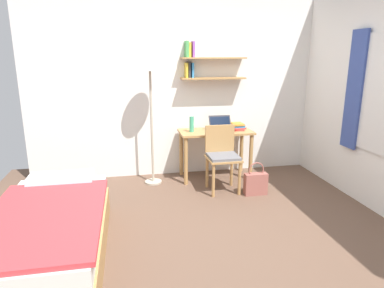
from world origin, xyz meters
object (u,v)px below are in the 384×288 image
object	(u,v)px
desk	(216,140)
desk_chair	(222,154)
laptop	(221,127)
book_stack	(238,126)
standing_lamp	(150,71)
handbag	(256,183)
bed	(49,234)
water_bottle	(192,124)

from	to	relation	value
desk	desk_chair	xyz separation A→B (m)	(-0.03, -0.48, -0.08)
laptop	book_stack	bearing A→B (deg)	1.55
desk_chair	laptop	xyz separation A→B (m)	(0.10, 0.47, 0.27)
standing_lamp	laptop	size ratio (longest dim) A/B	5.49
laptop	handbag	bearing A→B (deg)	-68.47
desk	book_stack	bearing A→B (deg)	-0.07
bed	standing_lamp	distance (m)	2.39
standing_lamp	handbag	bearing A→B (deg)	-27.78
water_bottle	book_stack	size ratio (longest dim) A/B	0.98
bed	handbag	distance (m)	2.54
bed	water_bottle	xyz separation A→B (m)	(1.61, 1.73, 0.58)
desk_chair	handbag	world-z (taller)	desk_chair
laptop	book_stack	size ratio (longest dim) A/B	1.44
standing_lamp	book_stack	distance (m)	1.49
handbag	water_bottle	bearing A→B (deg)	134.88
bed	handbag	size ratio (longest dim) A/B	4.20
desk_chair	standing_lamp	bearing A→B (deg)	154.58
laptop	water_bottle	distance (m)	0.43
desk	desk_chair	bearing A→B (deg)	-94.05
standing_lamp	water_bottle	distance (m)	0.94
laptop	handbag	world-z (taller)	laptop
desk	laptop	world-z (taller)	laptop
bed	handbag	bearing A→B (deg)	23.49
book_stack	desk	bearing A→B (deg)	179.93
standing_lamp	bed	bearing A→B (deg)	-121.83
desk_chair	handbag	xyz separation A→B (m)	(0.39, -0.25, -0.34)
bed	desk	xyz separation A→B (m)	(1.97, 1.74, 0.33)
water_bottle	bed	bearing A→B (deg)	-133.06
desk_chair	book_stack	size ratio (longest dim) A/B	3.81
water_bottle	desk_chair	bearing A→B (deg)	-55.16
laptop	water_bottle	size ratio (longest dim) A/B	1.47
desk	standing_lamp	size ratio (longest dim) A/B	0.58
desk	standing_lamp	distance (m)	1.36
desk	handbag	xyz separation A→B (m)	(0.36, -0.73, -0.42)
desk_chair	desk	bearing A→B (deg)	85.95
laptop	handbag	distance (m)	0.99
desk_chair	water_bottle	size ratio (longest dim) A/B	3.88
desk_chair	handbag	bearing A→B (deg)	-32.81
desk_chair	water_bottle	xyz separation A→B (m)	(-0.32, 0.46, 0.33)
desk	laptop	bearing A→B (deg)	-5.96
desk_chair	laptop	size ratio (longest dim) A/B	2.65
bed	desk	distance (m)	2.65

